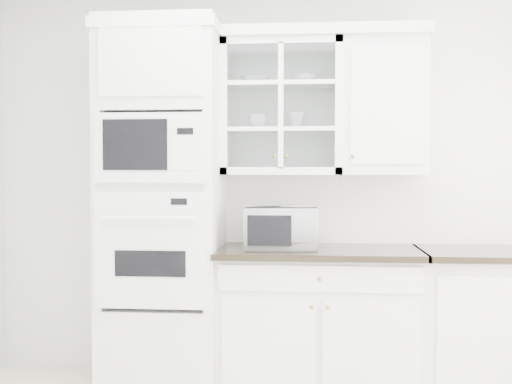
{
  "coord_description": "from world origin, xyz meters",
  "views": [
    {
      "loc": [
        0.22,
        -2.75,
        1.43
      ],
      "look_at": [
        -0.1,
        1.05,
        1.3
      ],
      "focal_mm": 45.0,
      "sensor_mm": 36.0,
      "label": 1
    }
  ],
  "objects": [
    {
      "name": "room_shell",
      "position": [
        0.0,
        0.43,
        1.78
      ],
      "size": [
        4.0,
        3.5,
        2.7
      ],
      "color": "white",
      "rests_on": "ground"
    },
    {
      "name": "oven_column",
      "position": [
        -0.75,
        1.42,
        1.2
      ],
      "size": [
        0.76,
        0.68,
        2.4
      ],
      "color": "white",
      "rests_on": "ground"
    },
    {
      "name": "base_cabinet_run",
      "position": [
        0.28,
        1.45,
        0.46
      ],
      "size": [
        1.32,
        0.67,
        0.92
      ],
      "color": "white",
      "rests_on": "ground"
    },
    {
      "name": "extra_base_cabinet",
      "position": [
        1.28,
        1.45,
        0.46
      ],
      "size": [
        0.72,
        0.67,
        0.92
      ],
      "color": "white",
      "rests_on": "ground"
    },
    {
      "name": "upper_cabinet_glass",
      "position": [
        0.03,
        1.58,
        1.85
      ],
      "size": [
        0.8,
        0.33,
        0.9
      ],
      "color": "white",
      "rests_on": "room_shell"
    },
    {
      "name": "upper_cabinet_solid",
      "position": [
        0.71,
        1.58,
        1.85
      ],
      "size": [
        0.55,
        0.33,
        0.9
      ],
      "primitive_type": "cube",
      "color": "white",
      "rests_on": "room_shell"
    },
    {
      "name": "crown_molding",
      "position": [
        -0.07,
        1.56,
        2.33
      ],
      "size": [
        2.14,
        0.38,
        0.07
      ],
      "primitive_type": "cube",
      "color": "white",
      "rests_on": "room_shell"
    },
    {
      "name": "countertop_microwave",
      "position": [
        0.03,
        1.4,
        1.06
      ],
      "size": [
        0.48,
        0.41,
        0.27
      ],
      "primitive_type": "imported",
      "rotation": [
        0.0,
        0.0,
        3.18
      ],
      "color": "white",
      "rests_on": "base_cabinet_run"
    },
    {
      "name": "bowl_a",
      "position": [
        -0.15,
        1.57,
        2.03
      ],
      "size": [
        0.23,
        0.23,
        0.05
      ],
      "primitive_type": "imported",
      "rotation": [
        0.0,
        0.0,
        0.17
      ],
      "color": "white",
      "rests_on": "upper_cabinet_glass"
    },
    {
      "name": "bowl_b",
      "position": [
        0.18,
        1.59,
        2.04
      ],
      "size": [
        0.19,
        0.19,
        0.06
      ],
      "primitive_type": "imported",
      "rotation": [
        0.0,
        0.0,
        -0.06
      ],
      "color": "white",
      "rests_on": "upper_cabinet_glass"
    },
    {
      "name": "cup_a",
      "position": [
        -0.13,
        1.57,
        1.76
      ],
      "size": [
        0.13,
        0.13,
        0.1
      ],
      "primitive_type": "imported",
      "rotation": [
        0.0,
        0.0,
        0.05
      ],
      "color": "white",
      "rests_on": "upper_cabinet_glass"
    },
    {
      "name": "cup_b",
      "position": [
        0.13,
        1.59,
        1.76
      ],
      "size": [
        0.13,
        0.13,
        0.11
      ],
      "primitive_type": "imported",
      "rotation": [
        0.0,
        0.0,
        0.18
      ],
      "color": "white",
      "rests_on": "upper_cabinet_glass"
    }
  ]
}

